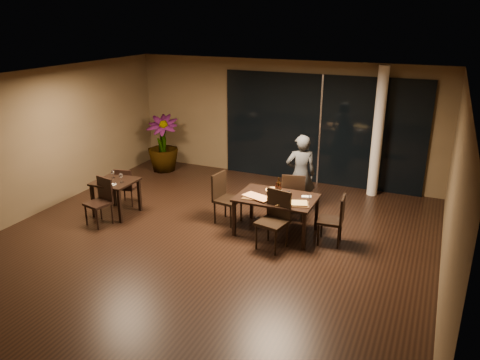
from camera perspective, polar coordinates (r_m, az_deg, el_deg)
name	(u,v)px	position (r m, az deg, el deg)	size (l,w,h in m)	color
ground	(212,240)	(8.94, -3.49, -7.31)	(8.00, 8.00, 0.00)	black
wall_back	(283,120)	(11.99, 5.26, 7.29)	(8.00, 0.10, 3.00)	brown
wall_front	(32,274)	(5.41, -24.07, -10.37)	(8.00, 0.10, 3.00)	brown
wall_left	(39,141)	(10.79, -23.26, 4.37)	(0.10, 8.00, 3.00)	brown
wall_right	(457,199)	(7.52, 24.93, -2.09)	(0.10, 8.00, 3.00)	brown
ceiling	(208,78)	(8.04, -3.94, 12.25)	(8.00, 8.00, 0.04)	silver
window_panel	(320,130)	(11.67, 9.77, 5.99)	(5.00, 0.06, 2.70)	black
column	(378,133)	(11.09, 16.45, 5.55)	(0.24, 0.24, 3.00)	white
main_table	(276,200)	(8.97, 4.46, -2.50)	(1.50, 1.00, 0.75)	black
side_table	(116,186)	(10.16, -14.93, -0.76)	(0.80, 0.80, 0.75)	black
chair_main_far	(293,194)	(9.60, 6.51, -1.73)	(0.57, 0.57, 1.02)	black
chair_main_near	(275,216)	(8.49, 4.28, -4.44)	(0.58, 0.58, 1.06)	black
chair_main_left	(224,195)	(9.49, -1.96, -1.86)	(0.54, 0.54, 1.03)	black
chair_main_right	(335,217)	(8.75, 11.55, -4.48)	(0.48, 0.48, 0.95)	black
chair_side_far	(126,185)	(10.62, -13.76, -0.58)	(0.47, 0.47, 0.86)	black
chair_side_near	(101,199)	(9.82, -16.58, -2.19)	(0.53, 0.53, 0.95)	black
diner	(301,174)	(9.90, 7.40, 0.67)	(0.58, 0.39, 1.72)	#2F3235
potted_plant	(163,144)	(12.75, -9.41, 4.40)	(0.82, 0.82, 1.50)	#204D19
pizza_board_left	(257,198)	(8.86, 2.11, -2.19)	(0.55, 0.27, 0.01)	#462E16
pizza_board_right	(292,204)	(8.62, 6.38, -2.92)	(0.62, 0.31, 0.01)	#452C16
oblong_pizza_left	(257,197)	(8.85, 2.11, -2.09)	(0.53, 0.25, 0.02)	maroon
oblong_pizza_right	(292,203)	(8.62, 6.38, -2.82)	(0.53, 0.24, 0.02)	maroon
round_pizza	(274,190)	(9.25, 4.11, -1.25)	(0.32, 0.32, 0.01)	#B73E14
bottle_a	(276,189)	(8.96, 4.46, -1.11)	(0.06, 0.06, 0.27)	black
bottle_b	(280,191)	(8.88, 4.89, -1.29)	(0.06, 0.06, 0.28)	black
bottle_c	(279,186)	(9.00, 4.72, -0.76)	(0.08, 0.08, 0.34)	black
tumbler_left	(268,191)	(9.09, 3.47, -1.41)	(0.07, 0.07, 0.08)	white
tumbler_right	(288,194)	(8.99, 5.89, -1.67)	(0.08, 0.08, 0.10)	white
napkin_near	(304,204)	(8.65, 7.76, -2.91)	(0.18, 0.10, 0.01)	white
napkin_far	(306,197)	(9.00, 8.10, -2.02)	(0.18, 0.10, 0.01)	white
wine_glass_a	(113,174)	(10.27, -15.23, 0.68)	(0.07, 0.07, 0.16)	white
wine_glass_b	(121,178)	(9.95, -14.30, 0.23)	(0.08, 0.08, 0.19)	white
side_napkin	(111,184)	(9.89, -15.44, -0.52)	(0.18, 0.11, 0.01)	silver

